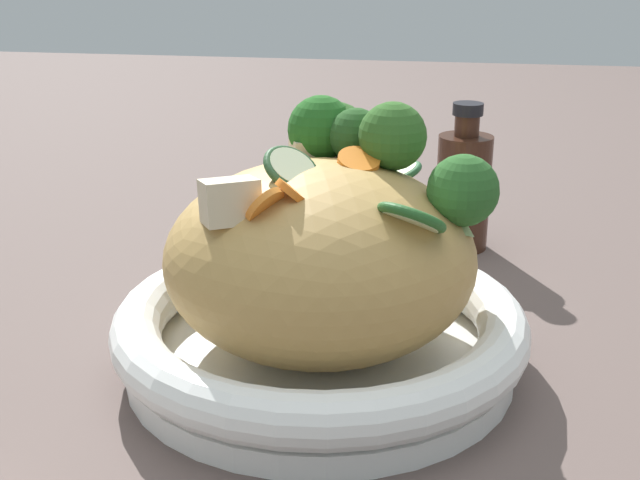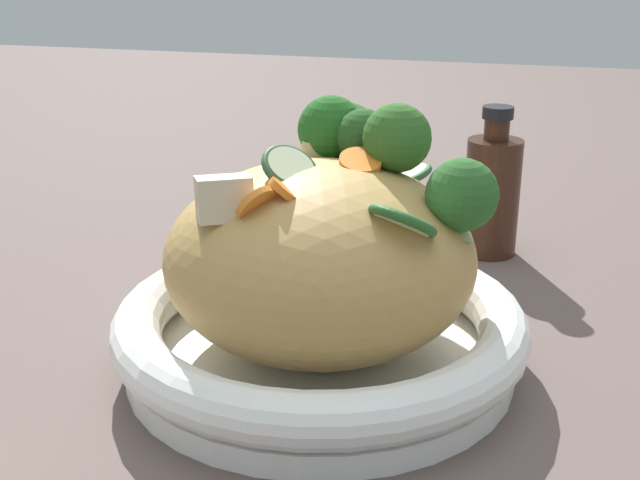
% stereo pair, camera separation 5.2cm
% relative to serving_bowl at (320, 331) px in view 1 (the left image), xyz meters
% --- Properties ---
extents(ground_plane, '(3.00, 3.00, 0.00)m').
position_rel_serving_bowl_xyz_m(ground_plane, '(0.00, 0.00, -0.03)').
color(ground_plane, brown).
extents(serving_bowl, '(0.28, 0.28, 0.05)m').
position_rel_serving_bowl_xyz_m(serving_bowl, '(0.00, 0.00, 0.00)').
color(serving_bowl, white).
rests_on(serving_bowl, ground_plane).
extents(noodle_heap, '(0.20, 0.20, 0.12)m').
position_rel_serving_bowl_xyz_m(noodle_heap, '(0.00, 0.00, 0.05)').
color(noodle_heap, tan).
rests_on(noodle_heap, serving_bowl).
extents(broccoli_florets, '(0.16, 0.13, 0.08)m').
position_rel_serving_bowl_xyz_m(broccoli_florets, '(0.03, 0.04, 0.12)').
color(broccoli_florets, '#A3BA7B').
rests_on(broccoli_florets, serving_bowl).
extents(carrot_coins, '(0.08, 0.10, 0.03)m').
position_rel_serving_bowl_xyz_m(carrot_coins, '(0.00, -0.02, 0.11)').
color(carrot_coins, orange).
rests_on(carrot_coins, serving_bowl).
extents(zucchini_slices, '(0.13, 0.16, 0.05)m').
position_rel_serving_bowl_xyz_m(zucchini_slices, '(0.03, 0.00, 0.10)').
color(zucchini_slices, beige).
rests_on(zucchini_slices, serving_bowl).
extents(chicken_chunks, '(0.07, 0.15, 0.03)m').
position_rel_serving_bowl_xyz_m(chicken_chunks, '(-0.03, 0.00, 0.11)').
color(chicken_chunks, beige).
rests_on(chicken_chunks, serving_bowl).
extents(soy_sauce_bottle, '(0.05, 0.05, 0.14)m').
position_rel_serving_bowl_xyz_m(soy_sauce_bottle, '(0.09, 0.25, 0.03)').
color(soy_sauce_bottle, '#381E14').
rests_on(soy_sauce_bottle, ground_plane).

